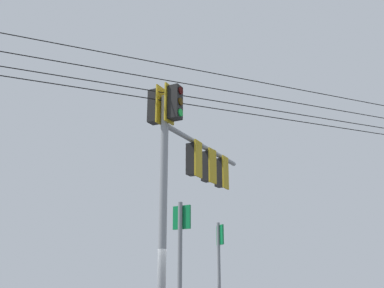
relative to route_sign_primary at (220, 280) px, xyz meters
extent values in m
cylinder|color=gray|center=(1.34, 0.91, 1.38)|extent=(0.20, 0.20, 6.38)
cylinder|color=gray|center=(2.95, -0.73, 3.78)|extent=(3.31, 3.38, 0.14)
cube|color=black|center=(1.56, 1.12, 4.33)|extent=(0.42, 0.42, 0.90)
cube|color=#B29319|center=(1.44, 1.00, 4.33)|extent=(0.34, 0.34, 1.04)
cylinder|color=#360503|center=(1.67, 1.23, 4.63)|extent=(0.16, 0.16, 0.20)
cylinder|color=#3C2703|center=(1.67, 1.23, 4.33)|extent=(0.16, 0.16, 0.20)
cylinder|color=green|center=(1.67, 1.23, 4.03)|extent=(0.16, 0.16, 0.20)
cube|color=black|center=(1.13, 0.70, 4.33)|extent=(0.42, 0.42, 0.90)
cube|color=#B29319|center=(1.25, 0.82, 4.33)|extent=(0.34, 0.34, 1.04)
cylinder|color=#360503|center=(1.01, 0.58, 4.63)|extent=(0.16, 0.16, 0.20)
cylinder|color=#3C2703|center=(1.01, 0.58, 4.33)|extent=(0.16, 0.16, 0.20)
cylinder|color=green|center=(1.01, 0.58, 4.03)|extent=(0.16, 0.16, 0.20)
cube|color=black|center=(2.42, -0.20, 3.23)|extent=(0.42, 0.42, 0.90)
cube|color=#B29319|center=(2.31, -0.32, 3.23)|extent=(0.34, 0.33, 1.04)
cylinder|color=#360503|center=(2.54, -0.08, 3.53)|extent=(0.16, 0.16, 0.20)
cylinder|color=#3C2703|center=(2.54, -0.08, 3.23)|extent=(0.16, 0.16, 0.20)
cylinder|color=green|center=(2.54, -0.08, 2.93)|extent=(0.16, 0.16, 0.20)
cube|color=black|center=(3.09, -0.88, 3.23)|extent=(0.42, 0.42, 0.90)
cube|color=#B29319|center=(2.96, -0.99, 3.23)|extent=(0.32, 0.36, 1.04)
cylinder|color=#360503|center=(3.21, -0.77, 3.53)|extent=(0.16, 0.17, 0.20)
cylinder|color=#3C2703|center=(3.21, -0.77, 3.23)|extent=(0.16, 0.17, 0.20)
cylinder|color=green|center=(3.21, -0.77, 2.93)|extent=(0.16, 0.17, 0.20)
cube|color=black|center=(3.75, -1.55, 3.23)|extent=(0.42, 0.42, 0.90)
cube|color=#B29319|center=(3.63, -1.67, 3.23)|extent=(0.34, 0.34, 1.04)
cylinder|color=#360503|center=(3.86, -1.43, 3.53)|extent=(0.16, 0.16, 0.20)
cylinder|color=#3C2703|center=(3.86, -1.43, 3.23)|extent=(0.16, 0.16, 0.20)
cylinder|color=green|center=(3.86, -1.43, 2.93)|extent=(0.16, 0.16, 0.20)
cube|color=#0C7238|center=(0.00, -0.03, 0.93)|extent=(0.32, 0.05, 0.42)
cube|color=white|center=(0.00, -0.04, 0.93)|extent=(0.26, 0.02, 0.36)
cube|color=#0C7238|center=(-2.34, 1.52, 0.95)|extent=(0.28, 0.22, 0.36)
cube|color=white|center=(-2.33, 1.51, 0.95)|extent=(0.22, 0.17, 0.30)
cylinder|color=black|center=(1.17, 2.40, 4.41)|extent=(3.92, 32.87, 0.62)
cylinder|color=black|center=(1.17, 2.40, 4.63)|extent=(3.92, 32.87, 0.62)
cylinder|color=black|center=(1.17, 2.40, 5.00)|extent=(3.92, 32.87, 0.62)
cylinder|color=black|center=(1.17, 2.40, 5.46)|extent=(3.92, 32.87, 0.62)
camera|label=1|loc=(-8.81, 3.42, 0.08)|focal=40.63mm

